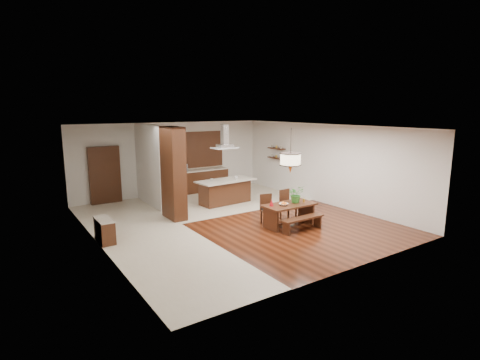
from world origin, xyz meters
TOP-DOWN VIEW (x-y plane):
  - room_shell at (0.00, 0.00)m, footprint 9.00×9.04m
  - tile_hallway at (-2.75, 0.00)m, footprint 2.50×9.00m
  - tile_kitchen at (1.25, 2.50)m, footprint 5.50×4.00m
  - soffit_band at (0.00, 0.00)m, footprint 8.00×9.00m
  - partition_pier at (-1.40, 1.20)m, footprint 0.45×1.00m
  - partition_stub at (-1.40, 3.30)m, footprint 0.18×2.40m
  - hallway_console at (-3.81, 0.20)m, footprint 0.37×0.88m
  - hallway_doorway at (-2.70, 4.40)m, footprint 1.10×0.20m
  - rear_counter at (1.00, 4.20)m, footprint 2.60×0.62m
  - kitchen_window at (1.00, 4.46)m, footprint 2.60×0.08m
  - shelf_lower at (3.87, 2.60)m, footprint 0.26×0.90m
  - shelf_upper at (3.87, 2.60)m, footprint 0.26×0.90m
  - dining_table at (1.12, -1.41)m, footprint 1.60×0.81m
  - dining_bench at (1.12, -1.98)m, footprint 1.42×0.33m
  - dining_chair_left at (0.72, -0.92)m, footprint 0.46×0.46m
  - dining_chair_right at (1.51, -0.92)m, footprint 0.45×0.45m
  - pendant_lantern at (1.12, -1.41)m, footprint 0.64×0.64m
  - foliage_plant at (1.39, -1.38)m, footprint 0.52×0.46m
  - fruit_bowl at (0.86, -1.44)m, footprint 0.33×0.33m
  - napkin_cone at (0.54, -1.29)m, footprint 0.16×0.16m
  - gold_ornament at (1.64, -1.47)m, footprint 0.09×0.09m
  - kitchen_island at (0.92, 1.91)m, footprint 2.23×1.11m
  - range_hood at (0.92, 1.92)m, footprint 0.90×0.55m
  - island_cup at (1.34, 1.82)m, footprint 0.16×0.16m
  - microwave at (0.20, 4.20)m, footprint 0.53×0.36m

SIDE VIEW (x-z plane):
  - tile_hallway at x=-2.75m, z-range 0.00..0.01m
  - tile_kitchen at x=1.25m, z-range 0.00..0.01m
  - dining_bench at x=1.12m, z-range 0.00..0.40m
  - hallway_console at x=-3.81m, z-range 0.00..0.63m
  - dining_chair_left at x=0.72m, z-range 0.00..0.89m
  - kitchen_island at x=0.92m, z-range 0.01..0.90m
  - dining_chair_right at x=1.51m, z-range 0.00..0.94m
  - rear_counter at x=1.00m, z-range 0.00..0.95m
  - dining_table at x=1.12m, z-range 0.16..0.82m
  - fruit_bowl at x=0.86m, z-range 0.67..0.73m
  - gold_ornament at x=1.64m, z-range 0.67..0.76m
  - napkin_cone at x=0.54m, z-range 0.67..0.86m
  - foliage_plant at x=1.39m, z-range 0.67..1.18m
  - island_cup at x=1.34m, z-range 0.89..0.99m
  - hallway_doorway at x=-2.70m, z-range 0.00..2.10m
  - microwave at x=0.20m, z-range 0.95..1.24m
  - shelf_lower at x=3.87m, z-range 1.38..1.42m
  - partition_pier at x=-1.40m, z-range 0.00..2.90m
  - partition_stub at x=-1.40m, z-range 0.00..2.90m
  - kitchen_window at x=1.00m, z-range 1.00..2.50m
  - shelf_upper at x=3.87m, z-range 1.78..1.82m
  - room_shell at x=0.00m, z-range 0.60..3.52m
  - pendant_lantern at x=1.12m, z-range 1.59..2.90m
  - range_hood at x=0.92m, z-range 2.03..2.90m
  - soffit_band at x=0.00m, z-range 2.88..2.89m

